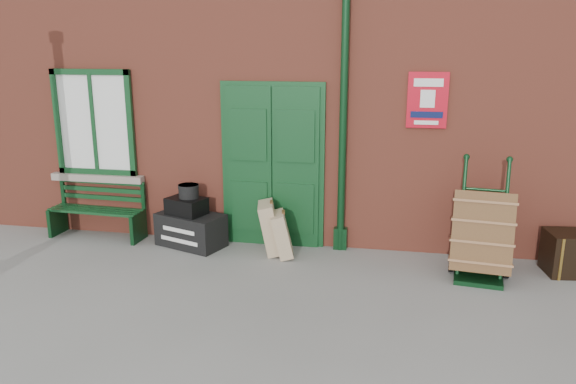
# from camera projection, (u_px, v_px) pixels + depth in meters

# --- Properties ---
(ground) EXTENTS (80.00, 80.00, 0.00)m
(ground) POSITION_uv_depth(u_px,v_px,m) (272.00, 288.00, 6.49)
(ground) COLOR gray
(ground) RESTS_ON ground
(station_building) EXTENTS (10.30, 4.30, 4.36)m
(station_building) POSITION_uv_depth(u_px,v_px,m) (316.00, 80.00, 9.26)
(station_building) COLOR #A24834
(station_building) RESTS_ON ground
(bench) EXTENTS (1.39, 0.50, 0.85)m
(bench) POSITION_uv_depth(u_px,v_px,m) (98.00, 208.00, 8.15)
(bench) COLOR #103C1B
(bench) RESTS_ON ground
(houdini_trunk) EXTENTS (1.03, 0.79, 0.46)m
(houdini_trunk) POSITION_uv_depth(u_px,v_px,m) (191.00, 230.00, 7.81)
(houdini_trunk) COLOR black
(houdini_trunk) RESTS_ON ground
(strongbox) EXTENTS (0.60, 0.52, 0.23)m
(strongbox) POSITION_uv_depth(u_px,v_px,m) (186.00, 206.00, 7.73)
(strongbox) COLOR black
(strongbox) RESTS_ON houdini_trunk
(hatbox) EXTENTS (0.35, 0.35, 0.18)m
(hatbox) POSITION_uv_depth(u_px,v_px,m) (189.00, 191.00, 7.70)
(hatbox) COLOR black
(hatbox) RESTS_ON strongbox
(suitcase_back) EXTENTS (0.42, 0.54, 0.70)m
(suitcase_back) POSITION_uv_depth(u_px,v_px,m) (270.00, 228.00, 7.52)
(suitcase_back) COLOR tan
(suitcase_back) RESTS_ON ground
(suitcase_front) EXTENTS (0.39, 0.49, 0.61)m
(suitcase_front) POSITION_uv_depth(u_px,v_px,m) (282.00, 234.00, 7.41)
(suitcase_front) COLOR tan
(suitcase_front) RESTS_ON ground
(porter_trolley) EXTENTS (0.77, 0.82, 1.42)m
(porter_trolley) POSITION_uv_depth(u_px,v_px,m) (482.00, 233.00, 6.69)
(porter_trolley) COLOR black
(porter_trolley) RESTS_ON ground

